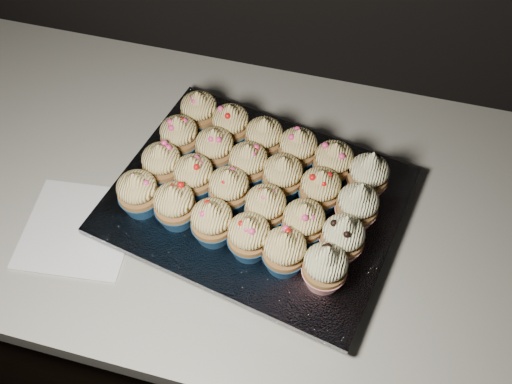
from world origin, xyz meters
TOP-DOWN VIEW (x-y plane):
  - cabinet at (0.00, 1.70)m, footprint 2.40×0.60m
  - worktop at (0.00, 1.70)m, footprint 2.44×0.64m
  - napkin at (-0.03, 1.57)m, footprint 0.19×0.19m
  - baking_tray at (0.23, 1.67)m, footprint 0.45×0.37m
  - foil_lining at (0.23, 1.67)m, footprint 0.49×0.41m
  - cupcake_0 at (0.06, 1.61)m, footprint 0.06×0.06m
  - cupcake_1 at (0.12, 1.60)m, footprint 0.06×0.06m
  - cupcake_2 at (0.19, 1.59)m, footprint 0.06×0.06m
  - cupcake_3 at (0.24, 1.58)m, footprint 0.06×0.06m
  - cupcake_4 at (0.30, 1.57)m, footprint 0.06×0.06m
  - cupcake_5 at (0.36, 1.56)m, footprint 0.06×0.06m
  - cupcake_6 at (0.08, 1.67)m, footprint 0.06×0.06m
  - cupcake_7 at (0.13, 1.66)m, footprint 0.06×0.06m
  - cupcake_8 at (0.19, 1.65)m, footprint 0.06×0.06m
  - cupcake_9 at (0.25, 1.63)m, footprint 0.06×0.06m
  - cupcake_10 at (0.31, 1.62)m, footprint 0.06×0.06m
  - cupcake_11 at (0.37, 1.61)m, footprint 0.06×0.06m
  - cupcake_12 at (0.09, 1.73)m, footprint 0.06×0.06m
  - cupcake_13 at (0.15, 1.72)m, footprint 0.06×0.06m
  - cupcake_14 at (0.21, 1.70)m, footprint 0.06×0.06m
  - cupcake_15 at (0.26, 1.70)m, footprint 0.06×0.06m
  - cupcake_16 at (0.32, 1.68)m, footprint 0.06×0.06m
  - cupcake_17 at (0.38, 1.67)m, footprint 0.06×0.06m
  - cupcake_18 at (0.10, 1.79)m, footprint 0.06×0.06m
  - cupcake_19 at (0.16, 1.77)m, footprint 0.06×0.06m
  - cupcake_20 at (0.22, 1.76)m, footprint 0.06×0.06m
  - cupcake_21 at (0.28, 1.75)m, footprint 0.06×0.06m
  - cupcake_22 at (0.33, 1.74)m, footprint 0.06×0.06m
  - cupcake_23 at (0.39, 1.73)m, footprint 0.06×0.06m

SIDE VIEW (x-z plane):
  - cabinet at x=0.00m, z-range 0.00..0.86m
  - worktop at x=0.00m, z-range 0.86..0.90m
  - napkin at x=-0.03m, z-range 0.90..0.90m
  - baking_tray at x=0.23m, z-range 0.90..0.92m
  - foil_lining at x=0.23m, z-range 0.92..0.93m
  - cupcake_0 at x=0.06m, z-range 0.93..1.01m
  - cupcake_1 at x=0.12m, z-range 0.93..1.01m
  - cupcake_2 at x=0.19m, z-range 0.93..1.01m
  - cupcake_3 at x=0.24m, z-range 0.93..1.01m
  - cupcake_4 at x=0.30m, z-range 0.93..1.01m
  - cupcake_6 at x=0.08m, z-range 0.93..1.01m
  - cupcake_7 at x=0.13m, z-range 0.93..1.01m
  - cupcake_8 at x=0.19m, z-range 0.93..1.01m
  - cupcake_9 at x=0.25m, z-range 0.93..1.01m
  - cupcake_10 at x=0.31m, z-range 0.93..1.01m
  - cupcake_12 at x=0.09m, z-range 0.93..1.01m
  - cupcake_13 at x=0.15m, z-range 0.93..1.01m
  - cupcake_14 at x=0.21m, z-range 0.93..1.01m
  - cupcake_15 at x=0.26m, z-range 0.93..1.01m
  - cupcake_16 at x=0.32m, z-range 0.93..1.01m
  - cupcake_18 at x=0.10m, z-range 0.93..1.01m
  - cupcake_19 at x=0.16m, z-range 0.93..1.01m
  - cupcake_20 at x=0.22m, z-range 0.93..1.01m
  - cupcake_21 at x=0.28m, z-range 0.93..1.01m
  - cupcake_22 at x=0.33m, z-range 0.93..1.01m
  - cupcake_5 at x=0.36m, z-range 0.93..1.02m
  - cupcake_11 at x=0.37m, z-range 0.93..1.02m
  - cupcake_17 at x=0.38m, z-range 0.93..1.02m
  - cupcake_23 at x=0.39m, z-range 0.93..1.02m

